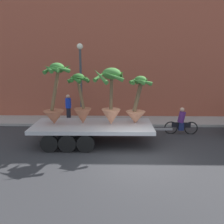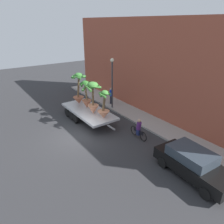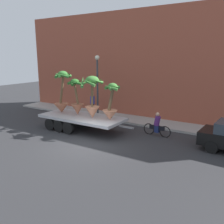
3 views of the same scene
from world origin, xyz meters
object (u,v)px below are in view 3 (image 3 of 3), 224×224
potted_palm_extra (111,105)px  street_lamp (97,78)px  cyclist (157,125)px  potted_palm_front (92,97)px  flatbed_trailer (79,119)px  potted_palm_middle (62,95)px  pedestrian_near_gate (92,103)px  potted_palm_rear (77,100)px

potted_palm_extra → street_lamp: 4.58m
cyclist → street_lamp: size_ratio=0.38×
street_lamp → potted_palm_front: bearing=-59.7°
flatbed_trailer → potted_palm_front: size_ratio=2.49×
potted_palm_middle → pedestrian_near_gate: potted_palm_middle is taller
potted_palm_middle → pedestrian_near_gate: bearing=92.3°
street_lamp → flatbed_trailer: bearing=-76.7°
flatbed_trailer → potted_palm_extra: potted_palm_extra is taller
potted_palm_middle → street_lamp: bearing=76.1°
potted_palm_rear → potted_palm_middle: bearing=-175.6°
potted_palm_rear → potted_palm_front: bearing=-7.0°
potted_palm_rear → pedestrian_near_gate: size_ratio=1.43×
potted_palm_extra → street_lamp: (-3.17, 3.02, 1.32)m
flatbed_trailer → pedestrian_near_gate: bearing=114.2°
potted_palm_middle → potted_palm_extra: potted_palm_middle is taller
potted_palm_extra → pedestrian_near_gate: (-4.12, 3.57, -0.87)m
potted_palm_rear → pedestrian_near_gate: bearing=111.0°
potted_palm_middle → street_lamp: 3.43m
potted_palm_middle → potted_palm_front: 2.70m
potted_palm_middle → potted_palm_extra: bearing=2.3°
pedestrian_near_gate → street_lamp: street_lamp is taller
potted_palm_front → potted_palm_extra: (1.26, 0.24, -0.46)m
flatbed_trailer → potted_palm_front: 1.97m
cyclist → pedestrian_near_gate: pedestrian_near_gate is taller
potted_palm_middle → pedestrian_near_gate: size_ratio=1.73×
potted_palm_front → street_lamp: street_lamp is taller
potted_palm_front → potted_palm_extra: size_ratio=1.17×
flatbed_trailer → street_lamp: (-0.76, 3.24, 2.46)m
potted_palm_front → street_lamp: bearing=120.3°
pedestrian_near_gate → potted_palm_extra: bearing=-41.0°
potted_palm_extra → pedestrian_near_gate: bearing=139.0°
flatbed_trailer → potted_palm_rear: (-0.31, 0.16, 1.24)m
potted_palm_front → flatbed_trailer: bearing=178.9°
street_lamp → potted_palm_middle: bearing=-103.9°
potted_palm_front → pedestrian_near_gate: bearing=126.8°
potted_palm_extra → pedestrian_near_gate: potted_palm_extra is taller
flatbed_trailer → potted_palm_rear: size_ratio=2.78×
pedestrian_near_gate → potted_palm_rear: bearing=-69.0°
potted_palm_rear → street_lamp: street_lamp is taller
flatbed_trailer → potted_palm_front: potted_palm_front is taller
potted_palm_front → cyclist: size_ratio=1.48×
potted_palm_extra → cyclist: potted_palm_extra is taller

